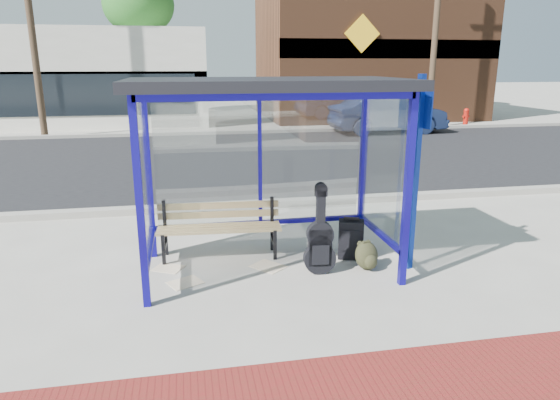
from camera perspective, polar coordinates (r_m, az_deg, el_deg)
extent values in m
plane|color=#B2ADA0|center=(6.57, -1.21, -7.90)|extent=(120.00, 120.00, 0.00)
cube|color=maroon|center=(4.35, 4.97, -21.19)|extent=(60.00, 1.00, 0.01)
cube|color=gray|center=(9.26, -4.22, -0.57)|extent=(60.00, 0.25, 0.12)
cube|color=black|center=(14.23, -6.64, 4.74)|extent=(60.00, 10.00, 0.00)
cube|color=gray|center=(19.25, -7.82, 7.63)|extent=(60.00, 0.25, 0.12)
cube|color=#B2ADA0|center=(21.14, -8.11, 8.14)|extent=(60.00, 4.00, 0.01)
cube|color=#120C88|center=(5.42, -15.72, -0.66)|extent=(0.08, 0.08, 2.30)
cube|color=#120C88|center=(5.95, 14.38, 0.83)|extent=(0.08, 0.08, 2.30)
cube|color=#120C88|center=(6.88, -14.77, 2.72)|extent=(0.08, 0.08, 2.30)
cube|color=#120C88|center=(7.30, 9.45, 3.74)|extent=(0.08, 0.08, 2.30)
cube|color=#120C88|center=(6.79, -2.40, 12.52)|extent=(3.00, 0.08, 0.08)
cube|color=#120C88|center=(5.31, 0.04, 11.76)|extent=(3.00, 0.08, 0.08)
cube|color=#120C88|center=(5.98, -15.94, 11.59)|extent=(0.08, 1.50, 0.08)
cube|color=#120C88|center=(6.47, 12.20, 12.06)|extent=(0.08, 1.50, 0.08)
cube|color=#120C88|center=(7.12, -2.24, -2.59)|extent=(3.00, 0.08, 0.06)
cube|color=#120C88|center=(6.36, -14.72, -5.33)|extent=(0.08, 1.50, 0.06)
cube|color=#120C88|center=(6.82, 11.33, -3.72)|extent=(0.08, 1.50, 0.06)
cube|color=#120C88|center=(6.89, -2.32, 4.94)|extent=(0.05, 0.05, 1.90)
cube|color=silver|center=(6.90, -2.32, 4.62)|extent=(2.84, 0.01, 1.82)
cube|color=silver|center=(6.11, -15.30, 2.68)|extent=(0.02, 1.34, 1.82)
cube|color=silver|center=(6.58, 11.74, 3.79)|extent=(0.02, 1.34, 1.82)
cube|color=black|center=(6.04, -1.33, 13.14)|extent=(3.30, 1.80, 0.12)
cube|color=#59331E|center=(26.06, 9.78, 16.45)|extent=(10.00, 7.00, 6.40)
cube|color=black|center=(22.86, 12.90, 16.49)|extent=(10.00, 0.10, 0.80)
cube|color=yellow|center=(22.24, 9.37, 18.25)|extent=(1.56, 0.06, 1.56)
cylinder|color=#4C3826|center=(28.03, -15.43, 14.61)|extent=(0.36, 0.36, 5.00)
ellipsoid|color=#18561C|center=(28.18, -15.89, 20.71)|extent=(3.60, 3.60, 3.06)
cylinder|color=#4C3826|center=(31.04, 15.47, 14.63)|extent=(0.36, 0.36, 5.00)
ellipsoid|color=#18561C|center=(31.18, 15.88, 20.13)|extent=(3.60, 3.60, 3.06)
cylinder|color=#4C3826|center=(20.04, -26.61, 17.83)|extent=(0.24, 0.24, 8.00)
cylinder|color=#4C3826|center=(21.83, 17.37, 18.37)|extent=(0.24, 0.24, 8.00)
cube|color=black|center=(6.81, -13.18, -5.56)|extent=(0.05, 0.05, 0.42)
cube|color=black|center=(7.09, -12.99, -3.12)|extent=(0.05, 0.05, 0.79)
cube|color=black|center=(6.98, -13.04, -5.04)|extent=(0.07, 0.38, 0.05)
cube|color=black|center=(6.81, -0.58, -5.15)|extent=(0.05, 0.05, 0.42)
cube|color=black|center=(7.09, -0.92, -2.72)|extent=(0.05, 0.05, 0.79)
cube|color=black|center=(6.98, -0.75, -4.63)|extent=(0.07, 0.38, 0.05)
cube|color=tan|center=(6.72, -6.94, -3.63)|extent=(1.68, 0.19, 0.03)
cube|color=tan|center=(6.82, -6.94, -3.36)|extent=(1.68, 0.19, 0.03)
cube|color=tan|center=(6.92, -6.95, -3.09)|extent=(1.68, 0.19, 0.03)
cube|color=tan|center=(7.01, -6.96, -2.83)|extent=(1.68, 0.19, 0.03)
cube|color=tan|center=(7.01, -7.00, -1.65)|extent=(1.67, 0.13, 0.09)
cube|color=tan|center=(6.97, -7.03, -0.62)|extent=(1.67, 0.13, 0.09)
cylinder|color=black|center=(6.39, 4.55, -6.64)|extent=(0.42, 0.15, 0.41)
cylinder|color=black|center=(6.28, 4.61, -3.93)|extent=(0.35, 0.14, 0.34)
cube|color=black|center=(6.34, 4.58, -5.34)|extent=(0.30, 0.14, 0.49)
cube|color=black|center=(6.18, 4.67, -1.03)|extent=(0.11, 0.11, 0.49)
cube|color=black|center=(6.12, 4.72, 0.89)|extent=(0.15, 0.11, 0.10)
cube|color=black|center=(6.90, 8.09, -4.45)|extent=(0.39, 0.31, 0.53)
cylinder|color=black|center=(6.99, 6.98, -6.34)|extent=(0.11, 0.20, 0.05)
cylinder|color=black|center=(6.99, 9.04, -6.41)|extent=(0.11, 0.20, 0.05)
cube|color=black|center=(6.81, 8.18, -2.13)|extent=(0.21, 0.10, 0.04)
cube|color=black|center=(6.79, 8.10, -4.65)|extent=(0.26, 0.10, 0.29)
ellipsoid|color=#282916|center=(6.61, 9.86, -6.25)|extent=(0.35, 0.27, 0.37)
ellipsoid|color=#282916|center=(6.54, 10.34, -7.00)|extent=(0.20, 0.15, 0.19)
cube|color=#282916|center=(6.57, 9.84, -4.77)|extent=(0.11, 0.06, 0.03)
cube|color=navy|center=(6.45, 15.17, 2.68)|extent=(0.09, 0.09, 2.47)
cube|color=navy|center=(6.36, 16.01, 9.99)|extent=(0.11, 0.30, 0.46)
cube|color=white|center=(6.74, -12.65, -7.63)|extent=(0.46, 0.43, 0.01)
cube|color=white|center=(6.29, -10.77, -9.27)|extent=(0.48, 0.45, 0.01)
cube|color=white|center=(6.64, -1.34, -7.60)|extent=(0.52, 0.53, 0.01)
imported|color=#1B284C|center=(19.78, 12.23, 9.57)|extent=(4.46, 1.74, 1.45)
cylinder|color=#B7170D|center=(22.98, 20.46, 8.68)|extent=(0.21, 0.21, 0.62)
sphere|color=#B7170D|center=(22.95, 20.54, 9.52)|extent=(0.23, 0.23, 0.23)
cylinder|color=#B7170D|center=(22.97, 20.49, 8.94)|extent=(0.35, 0.21, 0.10)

